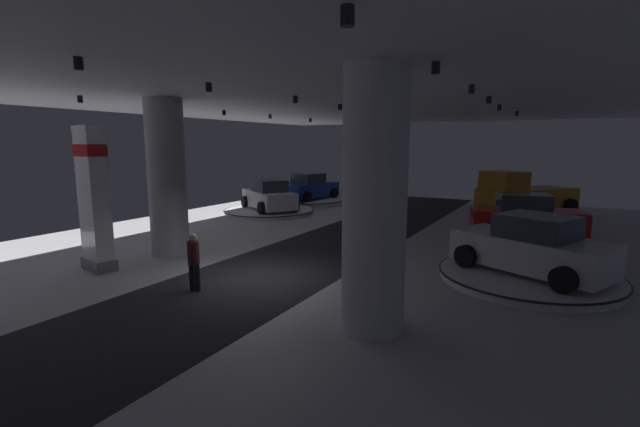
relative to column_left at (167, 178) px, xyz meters
name	(u,v)px	position (x,y,z in m)	size (l,w,h in m)	color
ground	(257,279)	(4.47, -0.75, -2.77)	(24.00, 44.00, 0.06)	#B2B2B7
ceiling_with_spotlights	(252,85)	(4.47, -0.75, 2.80)	(24.00, 44.00, 0.39)	silver
column_left	(167,178)	(0.00, 0.00, 0.00)	(1.31, 1.31, 5.50)	#ADADB2
column_right	(375,202)	(8.81, -2.36, 0.00)	(1.34, 1.34, 5.50)	silver
brand_sign_pylon	(94,197)	(-0.44, -2.48, -0.44)	(1.37, 0.89, 4.49)	slate
display_platform_far_right	(525,238)	(11.00, 8.62, -2.62)	(4.96, 4.96, 0.24)	silver
display_car_far_right	(526,217)	(10.97, 8.62, -1.75)	(4.52, 3.07, 1.71)	red
display_platform_deep_right	(526,215)	(10.57, 14.92, -2.61)	(5.68, 5.68, 0.24)	#333338
pickup_truck_deep_right	(523,196)	(10.37, 14.66, -1.57)	(4.94, 5.46, 2.30)	#B77519
display_platform_deep_left	(310,201)	(-2.51, 14.06, -2.57)	(4.68, 4.68, 0.32)	silver
display_car_deep_left	(309,187)	(-2.51, 14.03, -1.67)	(2.75, 4.43, 1.71)	navy
display_platform_mid_right	(528,276)	(11.50, 2.90, -2.61)	(5.00, 5.00, 0.24)	silver
display_car_mid_right	(531,247)	(11.52, 2.89, -1.74)	(4.57, 3.50, 1.71)	silver
display_platform_far_left	(269,211)	(-2.41, 9.33, -2.62)	(5.15, 5.15, 0.22)	silver
display_car_far_left	(269,196)	(-2.39, 9.31, -1.76)	(4.51, 3.79, 1.71)	silver
visitor_walking_near	(194,258)	(3.71, -2.49, -1.84)	(0.32, 0.32, 1.59)	black
visitor_walking_far	(376,214)	(5.19, 6.79, -1.84)	(0.32, 0.32, 1.59)	black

